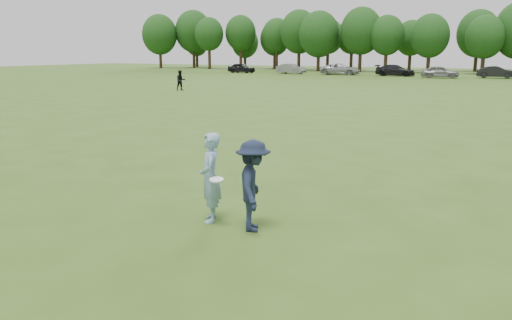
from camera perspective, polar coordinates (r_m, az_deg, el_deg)
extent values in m
plane|color=#345016|center=(9.93, 0.80, -7.08)|extent=(200.00, 200.00, 0.00)
imported|color=#80A5C6|center=(9.79, -5.24, -2.01)|extent=(0.70, 0.77, 1.77)
imported|color=#182136|center=(9.26, -0.33, -2.94)|extent=(1.07, 1.28, 1.73)
imported|color=black|center=(43.86, -8.61, 8.98)|extent=(1.02, 1.05, 1.70)
imported|color=black|center=(79.28, -1.67, 10.47)|extent=(4.47, 1.96, 1.50)
imported|color=slate|center=(75.93, 4.01, 10.36)|extent=(4.66, 2.09, 1.49)
imported|color=#9D9DA1|center=(73.48, 9.62, 10.19)|extent=(5.85, 3.07, 1.57)
imported|color=black|center=(71.47, 15.62, 9.84)|extent=(5.26, 2.14, 1.53)
imported|color=slate|center=(67.63, 20.29, 9.43)|extent=(4.72, 2.35, 1.54)
imported|color=black|center=(69.86, 25.78, 9.02)|extent=(4.57, 1.70, 1.49)
cylinder|color=white|center=(9.37, -4.54, -2.26)|extent=(0.28, 0.28, 0.08)
cylinder|color=#332114|center=(103.49, -10.85, 11.28)|extent=(0.56, 0.56, 3.63)
ellipsoid|color=#173712|center=(103.53, -10.96, 13.90)|extent=(6.88, 6.88, 7.91)
cylinder|color=#332114|center=(103.69, -7.11, 11.54)|extent=(0.56, 0.56, 4.13)
ellipsoid|color=#173712|center=(103.76, -7.18, 14.38)|extent=(7.25, 7.25, 8.34)
cylinder|color=#332114|center=(97.24, -5.34, 11.55)|extent=(0.56, 0.56, 4.18)
ellipsoid|color=#173712|center=(97.28, -5.39, 14.14)|extent=(5.42, 5.42, 6.23)
cylinder|color=#332114|center=(97.62, -1.75, 11.63)|extent=(0.56, 0.56, 4.26)
ellipsoid|color=#173712|center=(97.67, -1.77, 14.32)|extent=(5.79, 5.79, 6.66)
cylinder|color=#332114|center=(95.77, 2.37, 11.50)|extent=(0.56, 0.56, 3.91)
ellipsoid|color=#173712|center=(95.81, 2.39, 14.06)|extent=(5.47, 5.47, 6.29)
cylinder|color=#332114|center=(91.96, 4.91, 11.41)|extent=(0.56, 0.56, 3.83)
ellipsoid|color=#173712|center=(92.01, 4.97, 14.39)|extent=(6.75, 6.75, 7.76)
cylinder|color=#332114|center=(87.35, 7.12, 11.13)|extent=(0.56, 0.56, 3.25)
ellipsoid|color=#173712|center=(87.38, 7.20, 14.08)|extent=(6.76, 6.76, 7.78)
cylinder|color=#332114|center=(85.41, 11.79, 11.10)|extent=(0.56, 0.56, 3.71)
ellipsoid|color=#173712|center=(85.46, 11.93, 14.24)|extent=(6.68, 6.68, 7.68)
cylinder|color=#332114|center=(83.90, 14.59, 10.86)|extent=(0.56, 0.56, 3.46)
ellipsoid|color=#173712|center=(83.92, 14.74, 13.63)|extent=(5.49, 5.49, 6.31)
cylinder|color=#332114|center=(82.42, 19.07, 10.46)|extent=(0.56, 0.56, 3.14)
ellipsoid|color=#173712|center=(82.44, 19.27, 13.25)|extent=(5.78, 5.78, 6.64)
cylinder|color=#332114|center=(81.24, 24.48, 9.97)|extent=(0.56, 0.56, 3.01)
ellipsoid|color=#173712|center=(81.25, 24.72, 12.66)|extent=(5.46, 5.46, 6.28)
cylinder|color=#332114|center=(109.41, -6.75, 11.29)|extent=(0.56, 0.56, 2.97)
ellipsoid|color=#173712|center=(109.41, -6.80, 13.14)|extent=(4.85, 4.85, 5.58)
cylinder|color=#332114|center=(104.41, -1.26, 11.25)|extent=(0.56, 0.56, 2.73)
ellipsoid|color=#173712|center=(104.40, -1.27, 13.27)|extent=(5.45, 5.45, 6.27)
cylinder|color=#332114|center=(99.46, 2.14, 11.35)|extent=(0.56, 0.56, 3.25)
ellipsoid|color=#173712|center=(99.48, 2.16, 13.67)|extent=(5.68, 5.68, 6.53)
cylinder|color=#332114|center=(98.34, 8.18, 11.33)|extent=(0.56, 0.56, 3.62)
ellipsoid|color=#173712|center=(98.37, 8.26, 13.82)|extent=(5.80, 5.80, 6.67)
cylinder|color=#332114|center=(94.15, 10.82, 11.19)|extent=(0.56, 0.56, 3.61)
ellipsoid|color=#173712|center=(94.18, 10.92, 13.73)|extent=(5.58, 5.58, 6.42)
cylinder|color=#332114|center=(92.08, 17.14, 10.76)|extent=(0.56, 0.56, 3.29)
ellipsoid|color=#173712|center=(92.10, 17.30, 13.18)|extent=(5.30, 5.30, 6.09)
cylinder|color=#332114|center=(92.06, 23.80, 10.26)|extent=(0.56, 0.56, 3.28)
ellipsoid|color=#173712|center=(92.09, 24.05, 13.06)|extent=(6.78, 6.78, 7.79)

